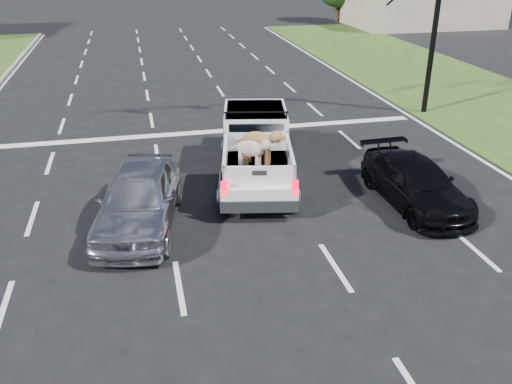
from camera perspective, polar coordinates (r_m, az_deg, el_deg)
ground at (r=11.97m, az=0.38°, el=-8.91°), size 160.00×160.00×0.00m
road_markings at (r=17.70m, az=-4.43°, el=2.79°), size 17.75×60.00×0.01m
building_right at (r=50.19m, az=17.16°, el=18.42°), size 12.00×7.00×3.60m
pickup_truck at (r=16.38m, az=0.00°, el=4.69°), size 3.06×5.91×2.11m
silver_sedan at (r=13.92m, az=-12.26°, el=-0.63°), size 2.69×4.90×1.58m
black_coupe at (r=15.50m, az=16.42°, el=0.93°), size 1.88×4.34×1.24m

